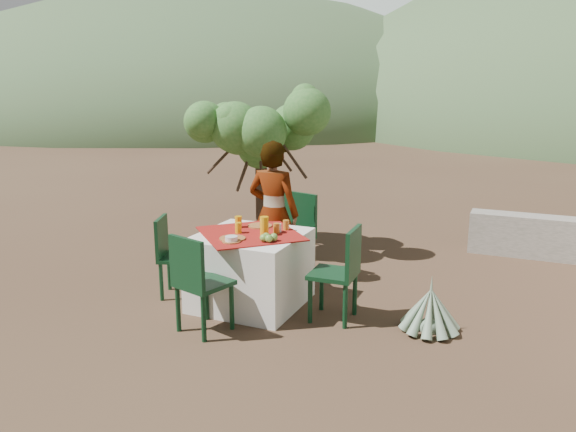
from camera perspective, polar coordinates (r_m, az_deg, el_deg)
The scene contains 23 objects.
ground at distance 5.79m, azimuth -9.74°, elevation -9.58°, with size 160.00×160.00×0.00m, color #3C271B.
table at distance 5.79m, azimuth -3.79°, elevation -5.39°, with size 1.30×1.30×0.76m.
chair_far at distance 6.56m, azimuth 0.62°, elevation -1.56°, with size 0.56×0.56×0.99m.
chair_near at distance 5.14m, azimuth -9.21°, elevation -6.41°, with size 0.53×0.53×0.93m.
chair_left at distance 6.12m, azimuth -11.69°, elevation -3.65°, with size 0.51×0.51×0.86m.
chair_right at distance 5.37m, azimuth 5.45°, elevation -5.43°, with size 0.44×0.44×0.92m.
person at distance 6.28m, azimuth -1.48°, elevation 0.25°, with size 0.60×0.39×1.63m, color #8C6651.
shrub_tree at distance 7.33m, azimuth -2.27°, elevation 7.77°, with size 1.65×1.62×1.94m.
agave at distance 5.38m, azimuth 14.24°, elevation -9.30°, with size 0.56×0.57×0.60m.
stone_wall at distance 8.10m, azimuth 27.17°, elevation -2.22°, with size 2.60×0.35×0.55m, color gray.
hill_near_left at distance 40.39m, azimuth -7.89°, elevation 9.93°, with size 40.00×40.00×16.00m, color #38532E.
hill_far_center at distance 56.91m, azimuth 16.79°, elevation 10.42°, with size 60.00×60.00×24.00m, color gray.
plate_far at distance 5.94m, azimuth -2.87°, elevation -0.99°, with size 0.26×0.26×0.01m, color brown.
plate_near at distance 5.47m, azimuth -5.66°, elevation -2.28°, with size 0.26×0.26×0.01m, color brown.
glass_far at distance 5.90m, azimuth -5.07°, elevation -0.59°, with size 0.07×0.07×0.12m, color #EDA70E.
glass_near at distance 5.68m, azimuth -5.07°, elevation -1.20°, with size 0.07×0.07×0.11m, color #EDA70E.
juice_pitcher at distance 5.57m, azimuth -2.43°, elevation -1.02°, with size 0.09×0.09×0.19m, color #EDA70E.
bowl_plate at distance 5.38m, azimuth -5.76°, elevation -2.58°, with size 0.18×0.18×0.01m, color brown.
white_bowl at distance 5.37m, azimuth -5.77°, elevation -2.29°, with size 0.12×0.12×0.04m, color white.
jar_left at distance 5.65m, azimuth -1.18°, elevation -1.25°, with size 0.07×0.07×0.10m, color #BD7221.
jar_right at distance 5.78m, azimuth -0.19°, elevation -0.92°, with size 0.06×0.06×0.10m, color #BD7221.
napkin_holder at distance 5.70m, azimuth -1.06°, elevation -1.19°, with size 0.07×0.04×0.09m, color white.
fruit_cluster at distance 5.36m, azimuth -2.03°, elevation -2.20°, with size 0.15×0.14×0.08m.
Camera 1 is at (2.99, -4.43, 2.22)m, focal length 35.00 mm.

